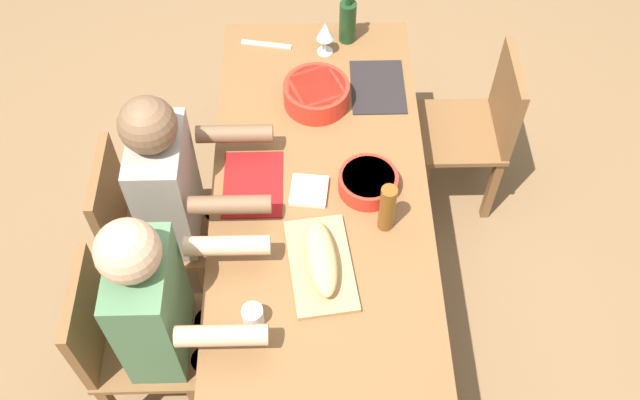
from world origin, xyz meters
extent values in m
plane|color=brown|center=(0.00, 0.00, 0.00)|extent=(8.00, 8.00, 0.00)
cube|color=brown|center=(0.00, 0.00, 0.72)|extent=(1.87, 0.84, 0.04)
cube|color=brown|center=(0.88, -0.36, 0.35)|extent=(0.07, 0.07, 0.70)
cube|color=brown|center=(0.88, 0.36, 0.35)|extent=(0.07, 0.07, 0.70)
cube|color=brown|center=(0.51, -0.66, 0.44)|extent=(0.40, 0.40, 0.03)
cube|color=brown|center=(0.51, -0.84, 0.65)|extent=(0.38, 0.04, 0.40)
cube|color=brown|center=(0.34, -0.49, 0.21)|extent=(0.04, 0.04, 0.42)
cube|color=brown|center=(0.68, -0.49, 0.21)|extent=(0.04, 0.04, 0.42)
cube|color=brown|center=(0.34, -0.83, 0.21)|extent=(0.04, 0.04, 0.42)
cube|color=brown|center=(0.68, -0.83, 0.21)|extent=(0.04, 0.04, 0.42)
cube|color=brown|center=(0.00, 0.66, 0.44)|extent=(0.40, 0.40, 0.03)
cube|color=brown|center=(0.00, 0.84, 0.65)|extent=(0.38, 0.04, 0.40)
cube|color=brown|center=(0.17, 0.49, 0.21)|extent=(0.04, 0.04, 0.42)
cube|color=brown|center=(-0.17, 0.49, 0.21)|extent=(0.04, 0.04, 0.42)
cube|color=brown|center=(0.17, 0.83, 0.21)|extent=(0.04, 0.04, 0.42)
cube|color=brown|center=(-0.17, 0.83, 0.21)|extent=(0.04, 0.04, 0.42)
cylinder|color=#2D2D38|center=(0.08, 0.44, 0.23)|extent=(0.11, 0.11, 0.45)
cylinder|color=#2D2D38|center=(-0.08, 0.44, 0.23)|extent=(0.11, 0.11, 0.45)
cube|color=gray|center=(0.00, 0.60, 0.73)|extent=(0.34, 0.20, 0.55)
cylinder|color=brown|center=(0.17, 0.33, 0.85)|extent=(0.07, 0.30, 0.07)
cylinder|color=brown|center=(-0.17, 0.33, 0.85)|extent=(0.07, 0.30, 0.07)
sphere|color=brown|center=(0.00, 0.60, 1.09)|extent=(0.21, 0.21, 0.21)
cube|color=brown|center=(-0.51, 0.66, 0.44)|extent=(0.40, 0.40, 0.03)
cube|color=brown|center=(-0.51, 0.84, 0.65)|extent=(0.38, 0.04, 0.40)
cube|color=brown|center=(-0.34, 0.49, 0.21)|extent=(0.04, 0.04, 0.42)
cube|color=brown|center=(-0.34, 0.83, 0.21)|extent=(0.04, 0.04, 0.42)
cylinder|color=#2D2D38|center=(-0.43, 0.44, 0.23)|extent=(0.11, 0.11, 0.45)
cylinder|color=#2D2D38|center=(-0.59, 0.44, 0.23)|extent=(0.11, 0.11, 0.45)
cube|color=#4C724C|center=(-0.51, 0.60, 0.73)|extent=(0.34, 0.20, 0.55)
cylinder|color=tan|center=(-0.34, 0.33, 0.85)|extent=(0.07, 0.30, 0.07)
cylinder|color=tan|center=(-0.68, 0.33, 0.85)|extent=(0.07, 0.30, 0.07)
sphere|color=tan|center=(-0.51, 0.60, 1.09)|extent=(0.21, 0.21, 0.21)
cylinder|color=red|center=(-0.03, -0.18, 0.78)|extent=(0.23, 0.23, 0.08)
cylinder|color=beige|center=(-0.03, -0.18, 0.80)|extent=(0.20, 0.20, 0.03)
cylinder|color=red|center=(0.43, 0.01, 0.79)|extent=(0.28, 0.28, 0.10)
cylinder|color=orange|center=(0.43, 0.01, 0.82)|extent=(0.24, 0.24, 0.04)
cube|color=tan|center=(-0.37, 0.01, 0.75)|extent=(0.42, 0.27, 0.02)
ellipsoid|color=tan|center=(-0.37, 0.01, 0.81)|extent=(0.33, 0.15, 0.09)
cylinder|color=#193819|center=(0.82, -0.14, 0.84)|extent=(0.08, 0.08, 0.20)
cylinder|color=brown|center=(-0.20, -0.24, 0.85)|extent=(0.06, 0.06, 0.22)
cylinder|color=silver|center=(0.74, -0.04, 0.74)|extent=(0.07, 0.07, 0.01)
cylinder|color=silver|center=(0.74, -0.04, 0.78)|extent=(0.01, 0.01, 0.07)
cone|color=silver|center=(0.74, -0.04, 0.86)|extent=(0.08, 0.08, 0.08)
cube|color=black|center=(0.51, -0.26, 0.74)|extent=(0.32, 0.23, 0.01)
cube|color=maroon|center=(0.00, 0.26, 0.74)|extent=(0.32, 0.23, 0.01)
cylinder|color=white|center=(-0.58, 0.24, 0.78)|extent=(0.07, 0.07, 0.08)
cube|color=silver|center=(0.79, 0.23, 0.74)|extent=(0.07, 0.23, 0.01)
cube|color=white|center=(-0.04, 0.04, 0.75)|extent=(0.16, 0.16, 0.02)
camera|label=1|loc=(-1.67, 0.04, 2.96)|focal=40.14mm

